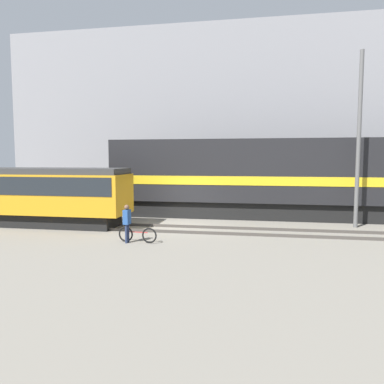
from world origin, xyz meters
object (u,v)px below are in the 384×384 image
(freight_locomotive, at_px, (278,177))
(utility_pole_left, at_px, (359,140))
(bicycle, at_px, (137,235))
(person, at_px, (127,220))
(streetcar, at_px, (37,193))

(freight_locomotive, relative_size, utility_pole_left, 2.21)
(utility_pole_left, bearing_deg, bicycle, -151.69)
(freight_locomotive, xyz_separation_m, person, (-6.44, -7.79, -1.46))
(person, bearing_deg, freight_locomotive, 50.43)
(freight_locomotive, distance_m, streetcar, 13.35)
(person, relative_size, utility_pole_left, 0.18)
(bicycle, distance_m, person, 0.76)
(freight_locomotive, xyz_separation_m, streetcar, (-12.45, -4.78, -0.70))
(streetcar, xyz_separation_m, bicycle, (6.42, -2.90, -1.39))
(freight_locomotive, bearing_deg, streetcar, -159.02)
(streetcar, distance_m, utility_pole_left, 16.63)
(streetcar, relative_size, bicycle, 5.64)
(bicycle, bearing_deg, freight_locomotive, 51.85)
(streetcar, distance_m, bicycle, 7.18)
(streetcar, bearing_deg, person, -26.65)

